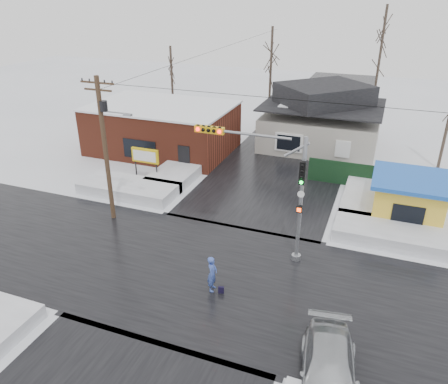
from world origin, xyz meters
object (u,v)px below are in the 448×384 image
(traffic_signal, at_px, (272,179))
(marquee_sign, at_px, (145,157))
(pedestrian, at_px, (212,274))
(car, at_px, (328,372))
(utility_pole, at_px, (105,142))
(kiosk, at_px, (408,198))

(traffic_signal, height_order, marquee_sign, traffic_signal)
(pedestrian, distance_m, car, 7.23)
(utility_pole, height_order, pedestrian, utility_pole)
(marquee_sign, bearing_deg, traffic_signal, -29.72)
(marquee_sign, height_order, pedestrian, marquee_sign)
(kiosk, distance_m, pedestrian, 14.11)
(pedestrian, bearing_deg, kiosk, -44.40)
(traffic_signal, bearing_deg, kiosk, 44.84)
(kiosk, bearing_deg, utility_pole, -159.56)
(traffic_signal, xyz_separation_m, utility_pole, (-10.36, 0.53, 0.57))
(kiosk, height_order, pedestrian, kiosk)
(marquee_sign, bearing_deg, kiosk, 1.55)
(kiosk, height_order, car, kiosk)
(utility_pole, bearing_deg, marquee_sign, 100.13)
(car, bearing_deg, pedestrian, 139.51)
(pedestrian, bearing_deg, traffic_signal, -28.87)
(utility_pole, xyz_separation_m, kiosk, (17.43, 6.49, -3.65))
(utility_pole, bearing_deg, kiosk, 20.44)
(marquee_sign, height_order, kiosk, kiosk)
(marquee_sign, relative_size, car, 0.50)
(traffic_signal, relative_size, pedestrian, 3.75)
(utility_pole, height_order, car, utility_pole)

